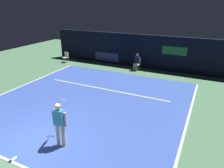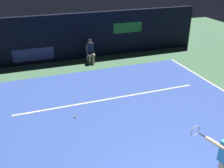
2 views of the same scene
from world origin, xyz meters
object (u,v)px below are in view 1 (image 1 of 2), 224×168
(tennis_player, at_px, (60,122))
(tennis_ball, at_px, (73,89))
(line_judge_on_chair, at_px, (137,62))
(courtside_chair_near, at_px, (66,57))

(tennis_player, relative_size, tennis_ball, 25.44)
(line_judge_on_chair, distance_m, tennis_ball, 5.81)
(tennis_player, xyz_separation_m, line_judge_on_chair, (-0.59, 9.79, -0.30))
(tennis_ball, bearing_deg, courtside_chair_near, 130.72)
(line_judge_on_chair, relative_size, tennis_ball, 19.41)
(line_judge_on_chair, xyz_separation_m, tennis_ball, (-2.13, -5.37, -0.64))
(line_judge_on_chair, relative_size, courtside_chair_near, 1.50)
(courtside_chair_near, relative_size, tennis_ball, 12.94)
(courtside_chair_near, height_order, tennis_ball, courtside_chair_near)
(line_judge_on_chair, xyz_separation_m, courtside_chair_near, (-6.33, -0.49, -0.18))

